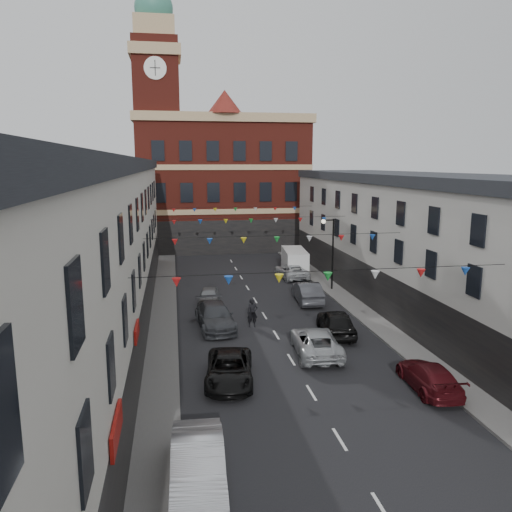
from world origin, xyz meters
TOP-DOWN VIEW (x-y plane):
  - ground at (0.00, 0.00)m, footprint 160.00×160.00m
  - pavement_left at (-6.90, 2.00)m, footprint 1.80×64.00m
  - pavement_right at (6.90, 2.00)m, footprint 1.80×64.00m
  - terrace_left at (-11.78, 1.00)m, footprint 8.40×56.00m
  - terrace_right at (11.78, 1.00)m, footprint 8.40×56.00m
  - civic_building at (0.00, 37.95)m, footprint 20.60×13.30m
  - clock_tower at (-7.50, 35.00)m, footprint 5.60×5.60m
  - distant_hill at (-4.00, 62.00)m, footprint 40.00×14.00m
  - street_lamp at (6.55, 14.00)m, footprint 1.10×0.36m
  - car_left_b at (-5.50, -10.07)m, footprint 1.87×4.97m
  - car_left_c at (-3.60, -2.23)m, footprint 2.82×5.06m
  - car_left_d at (-3.60, 5.99)m, footprint 2.57×5.49m
  - car_left_e at (-3.60, 11.30)m, footprint 2.02×3.99m
  - car_right_c at (5.50, -4.54)m, footprint 2.08×4.57m
  - car_right_d at (3.66, 3.48)m, footprint 2.40×4.84m
  - car_right_e at (3.85, 10.87)m, footprint 2.00×4.93m
  - car_right_f at (4.54, 19.02)m, footprint 2.67×4.97m
  - moving_car at (1.53, 0.58)m, footprint 2.79×5.29m
  - white_van at (5.35, 21.06)m, footprint 2.50×5.35m
  - pedestrian at (-1.20, 5.78)m, footprint 0.71×0.48m

SIDE VIEW (x-z plane):
  - ground at x=0.00m, z-range 0.00..0.00m
  - pavement_left at x=-6.90m, z-range 0.00..0.15m
  - pavement_right at x=6.90m, z-range 0.00..0.15m
  - car_right_c at x=5.50m, z-range 0.00..1.30m
  - car_left_e at x=-3.60m, z-range 0.00..1.30m
  - car_right_f at x=4.54m, z-range 0.00..1.33m
  - car_left_c at x=-3.60m, z-range 0.00..1.34m
  - moving_car at x=1.53m, z-range 0.00..1.42m
  - car_left_d at x=-3.60m, z-range 0.00..1.55m
  - car_right_d at x=3.66m, z-range 0.00..1.58m
  - car_right_e at x=3.85m, z-range 0.00..1.59m
  - car_left_b at x=-5.50m, z-range 0.00..1.62m
  - pedestrian at x=-1.20m, z-range 0.00..1.89m
  - white_van at x=5.35m, z-range 0.00..2.29m
  - street_lamp at x=6.55m, z-range 0.90..6.90m
  - terrace_right at x=11.78m, z-range 0.00..9.70m
  - distant_hill at x=-4.00m, z-range 0.00..10.00m
  - terrace_left at x=-11.78m, z-range 0.00..10.70m
  - civic_building at x=0.00m, z-range -1.11..17.39m
  - clock_tower at x=-7.50m, z-range -0.07..29.93m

